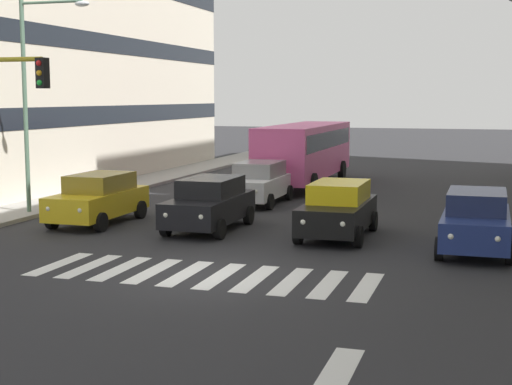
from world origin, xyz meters
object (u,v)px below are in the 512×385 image
Objects in this scene: street_lamp_right at (35,85)px; car_1 at (338,209)px; car_0 at (476,221)px; bus_behind_traffic at (305,148)px; car_row2_0 at (259,182)px; car_2 at (210,203)px; car_3 at (99,198)px.

car_1 is at bearing 175.82° from street_lamp_right.
car_1 is 0.58× the size of street_lamp_right.
street_lamp_right is (15.48, -1.89, 3.91)m from car_0.
car_1 is 0.42× the size of bus_behind_traffic.
bus_behind_traffic reaches higher than car_0.
car_2 is at bearing 92.29° from car_row2_0.
car_3 is 0.58× the size of street_lamp_right.
car_2 is 13.33m from bus_behind_traffic.
street_lamp_right is (6.77, 5.49, 3.91)m from car_row2_0.
car_2 is 1.00× the size of car_3.
bus_behind_traffic is (4.29, -13.30, 0.97)m from car_1.
car_0 is at bearing 174.85° from car_3.
street_lamp_right reaches higher than car_3.
car_0 is 16.07m from street_lamp_right.
car_0 is 4.30m from car_1.
car_3 is (12.59, -1.13, 0.00)m from car_0.
car_2 is 4.13m from car_3.
car_1 and car_row2_0 have the same top height.
car_3 is (4.13, -0.07, 0.00)m from car_2.
car_1 is 14.01m from bus_behind_traffic.
street_lamp_right is at bearing -4.18° from car_1.
car_2 and car_3 have the same top height.
car_3 is 4.92m from street_lamp_right.
car_1 is 8.42m from car_3.
car_0 is 16.69m from bus_behind_traffic.
car_row2_0 is (-3.88, -6.25, 0.00)m from car_3.
car_2 is 1.00× the size of car_row2_0.
car_1 is at bearing 179.95° from car_2.
bus_behind_traffic is at bearing -107.35° from car_3.
car_1 is 7.78m from car_row2_0.
street_lamp_right is (7.02, 12.47, 2.93)m from bus_behind_traffic.
bus_behind_traffic reaches higher than car_1.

